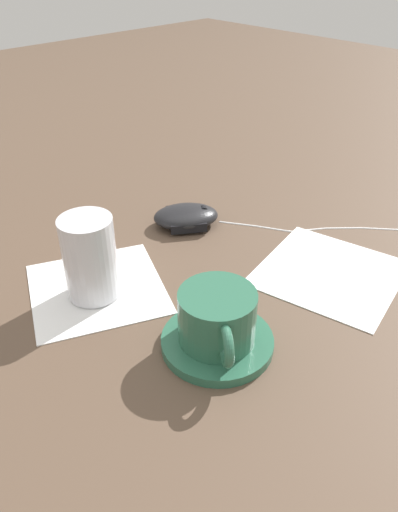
{
  "coord_description": "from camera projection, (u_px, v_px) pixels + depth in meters",
  "views": [
    {
      "loc": [
        -0.34,
        -0.36,
        0.38
      ],
      "look_at": [
        0.02,
        0.01,
        0.03
      ],
      "focal_mm": 35.0,
      "sensor_mm": 36.0,
      "label": 1
    }
  ],
  "objects": [
    {
      "name": "ground_plane",
      "position": [
        196.0,
        285.0,
        0.63
      ],
      "size": [
        3.0,
        3.0,
        0.0
      ],
      "primitive_type": "plane",
      "color": "brown"
    },
    {
      "name": "saucer",
      "position": [
        217.0,
        342.0,
        0.53
      ],
      "size": [
        0.12,
        0.12,
        0.01
      ],
      "primitive_type": "cylinder",
      "color": "#2D664C",
      "rests_on": "ground"
    },
    {
      "name": "coffee_cup",
      "position": [
        217.0,
        318.0,
        0.51
      ],
      "size": [
        0.08,
        0.1,
        0.06
      ],
      "color": "#2D664C",
      "rests_on": "saucer"
    },
    {
      "name": "computer_mouse",
      "position": [
        186.0,
        216.0,
        0.74
      ],
      "size": [
        0.12,
        0.11,
        0.03
      ],
      "color": "black",
      "rests_on": "ground"
    },
    {
      "name": "mouse_cable",
      "position": [
        326.0,
        227.0,
        0.74
      ],
      "size": [
        0.22,
        0.23,
        0.0
      ],
      "color": "white",
      "rests_on": "ground"
    },
    {
      "name": "napkin_under_glass",
      "position": [
        97.0,
        288.0,
        0.62
      ],
      "size": [
        0.21,
        0.21,
        0.0
      ],
      "primitive_type": "cube",
      "rotation": [
        0.0,
        0.0,
        -0.42
      ],
      "color": "white",
      "rests_on": "ground"
    },
    {
      "name": "drinking_glass",
      "position": [
        90.0,
        258.0,
        0.58
      ],
      "size": [
        0.06,
        0.06,
        0.1
      ],
      "primitive_type": "cylinder",
      "color": "silver",
      "rests_on": "napkin_under_glass"
    },
    {
      "name": "napkin_spare",
      "position": [
        330.0,
        272.0,
        0.65
      ],
      "size": [
        0.2,
        0.2,
        0.0
      ],
      "primitive_type": "cube",
      "rotation": [
        0.0,
        0.0,
        0.21
      ],
      "color": "white",
      "rests_on": "ground"
    }
  ]
}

